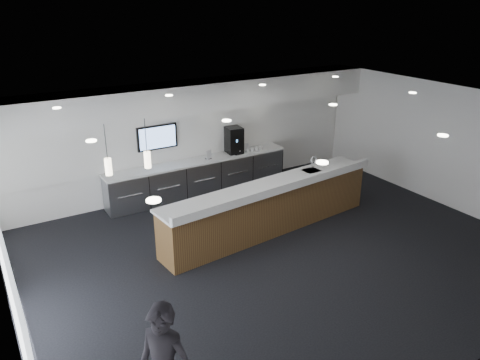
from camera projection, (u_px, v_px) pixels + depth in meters
ground at (278, 253)px, 9.68m from camera, size 10.00×10.00×0.00m
ceiling at (283, 110)px, 8.57m from camera, size 10.00×8.00×0.02m
back_wall at (192, 136)px, 12.31m from camera, size 10.00×0.02×3.00m
right_wall at (446, 146)px, 11.52m from camera, size 0.02×8.00×3.00m
soffit_bulkhead at (198, 96)px, 11.52m from camera, size 10.00×0.90×0.70m
alcove_panel at (192, 133)px, 12.25m from camera, size 9.80×0.06×1.40m
window_blinds_wall at (1, 254)px, 6.75m from camera, size 0.04×7.36×2.55m
back_credenza at (199, 177)px, 12.40m from camera, size 5.06×0.66×0.95m
wall_tv at (157, 137)px, 11.70m from camera, size 1.05×0.08×0.62m
pendant_left at (146, 159)px, 8.33m from camera, size 0.12×0.12×0.30m
pendant_right at (107, 166)px, 8.00m from camera, size 0.12×0.12×0.30m
ceiling_can_lights at (283, 112)px, 8.58m from camera, size 7.00×5.00×0.02m
service_counter at (270, 207)px, 10.42m from camera, size 5.46×1.41×1.49m
coffee_machine at (234, 140)px, 12.67m from camera, size 0.45×0.56×0.71m
info_sign_left at (209, 155)px, 12.24m from camera, size 0.17×0.08×0.24m
info_sign_right at (245, 148)px, 12.80m from camera, size 0.18×0.02×0.24m
cup_0 at (261, 148)px, 13.00m from camera, size 0.11×0.11×0.10m
cup_1 at (257, 149)px, 12.93m from camera, size 0.15×0.15×0.10m
cup_2 at (252, 150)px, 12.87m from camera, size 0.14×0.14×0.10m
cup_3 at (248, 150)px, 12.80m from camera, size 0.14×0.14×0.10m
cup_4 at (244, 151)px, 12.73m from camera, size 0.15×0.15×0.10m
cup_5 at (239, 152)px, 12.66m from camera, size 0.12×0.12×0.10m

